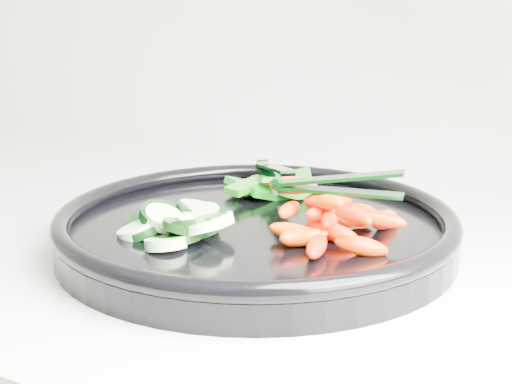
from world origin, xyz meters
The scene contains 6 objects.
veggie_tray centered at (0.70, 1.67, 0.95)m, with size 0.42×0.42×0.04m.
cucumber_pile centered at (0.65, 1.62, 0.96)m, with size 0.12×0.12×0.04m.
carrot_pile centered at (0.78, 1.67, 0.97)m, with size 0.14×0.15×0.05m.
pepper_pile centered at (0.66, 1.77, 0.96)m, with size 0.10×0.11×0.04m.
tong_carrot centered at (0.78, 1.67, 1.00)m, with size 0.11×0.04×0.02m.
tong_pepper centered at (0.67, 1.77, 0.98)m, with size 0.09×0.09×0.02m.
Camera 1 is at (1.01, 1.12, 1.16)m, focal length 50.00 mm.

